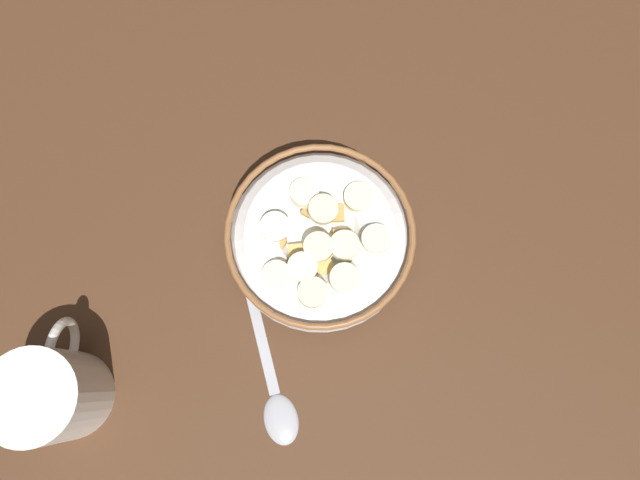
% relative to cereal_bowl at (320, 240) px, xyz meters
% --- Properties ---
extents(ground_plane, '(1.04, 1.04, 0.02)m').
position_rel_cereal_bowl_xyz_m(ground_plane, '(0.00, 0.00, -0.04)').
color(ground_plane, '#472B19').
extents(cereal_bowl, '(0.17, 0.17, 0.07)m').
position_rel_cereal_bowl_xyz_m(cereal_bowl, '(0.00, 0.00, 0.00)').
color(cereal_bowl, white).
rests_on(cereal_bowl, ground_plane).
extents(spoon, '(0.14, 0.07, 0.01)m').
position_rel_cereal_bowl_xyz_m(spoon, '(-0.15, 0.02, -0.03)').
color(spoon, '#A5A5AD').
rests_on(spoon, ground_plane).
extents(coffee_mug, '(0.11, 0.08, 0.08)m').
position_rel_cereal_bowl_xyz_m(coffee_mug, '(-0.16, 0.21, 0.01)').
color(coffee_mug, white).
rests_on(coffee_mug, ground_plane).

